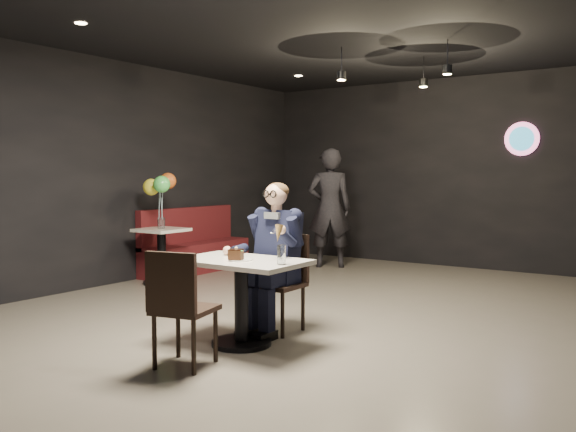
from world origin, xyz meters
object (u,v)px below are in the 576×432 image
Objects in this scene: chair_far at (278,283)px; sundae_glass at (281,254)px; booth_bench at (196,240)px; balloon_vase at (161,223)px; chair_near at (185,307)px; seated_man at (278,256)px; passerby at (329,208)px; side_table at (162,257)px; main_table at (241,302)px.

sundae_glass is (0.45, -0.59, 0.37)m from chair_far.
booth_bench reaches higher than balloon_vase.
chair_near is at bearing -48.27° from booth_bench.
seated_man is 0.74× the size of booth_bench.
seated_man is at bearing 77.01° from chair_near.
chair_far is 4.07m from passerby.
booth_bench is at bearing 141.74° from sundae_glass.
chair_far reaches higher than balloon_vase.
sundae_glass is at bearing -52.55° from chair_far.
passerby is at bearing 115.64° from sundae_glass.
passerby reaches higher than seated_man.
booth_bench is 1.05m from side_table.
balloon_vase is (-2.73, 1.16, 0.36)m from chair_far.
seated_man is 4.05m from passerby.
main_table is 0.58× the size of passerby.
sundae_glass is (0.45, -0.04, 0.45)m from main_table.
sundae_glass is (0.45, -0.59, 0.11)m from seated_man.
chair_far reaches higher than side_table.
main_table is at bearing -32.00° from balloon_vase.
seated_man is at bearing -22.95° from balloon_vase.
seated_man is 2.97m from balloon_vase.
sundae_glass is at bearing -28.75° from side_table.
seated_man reaches higher than side_table.
sundae_glass is 0.22× the size of side_table.
chair_far is 1.00× the size of chair_near.
seated_man is 0.75m from sundae_glass.
passerby is at bearing 66.39° from balloon_vase.
seated_man is at bearing 0.00° from chair_far.
booth_bench reaches higher than side_table.
passerby is (-1.61, 3.71, 0.48)m from chair_far.
chair_far is 0.47× the size of booth_bench.
sundae_glass is 3.63m from balloon_vase.
balloon_vase is (-2.73, 1.71, 0.45)m from main_table.
balloon_vase is at bearing 157.05° from seated_man.
main_table is at bearing -90.00° from chair_far.
booth_bench reaches higher than chair_near.
seated_man is 9.83× the size of balloon_vase.
passerby is (1.42, 1.55, 0.46)m from booth_bench.
balloon_vase is at bearing -73.30° from booth_bench.
booth_bench is at bearing 144.57° from seated_man.
balloon_vase is at bearing 151.25° from sundae_glass.
chair_near is 3.65m from balloon_vase.
chair_far is 0.49× the size of passerby.
chair_near is 3.63m from side_table.
chair_near is 1.27× the size of side_table.
main_table is 6.90× the size of sundae_glass.
passerby reaches higher than main_table.
side_table is 2.85m from passerby.
seated_man is 3.73m from booth_bench.
booth_bench is at bearing 118.74° from chair_near.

